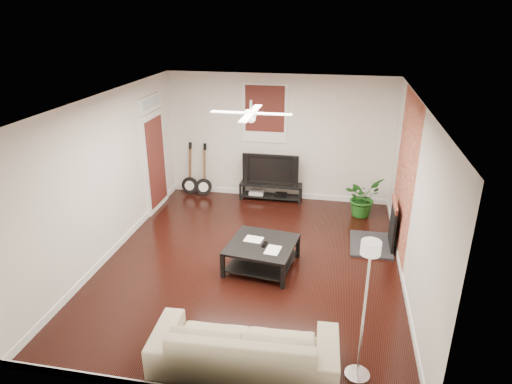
# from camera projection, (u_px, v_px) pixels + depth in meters

# --- Properties ---
(room) EXTENTS (5.01, 6.01, 2.81)m
(room) POSITION_uv_depth(u_px,v_px,m) (251.00, 187.00, 7.27)
(room) COLOR black
(room) RESTS_ON ground
(brick_accent) EXTENTS (0.02, 2.20, 2.80)m
(brick_accent) POSITION_uv_depth(u_px,v_px,m) (405.00, 176.00, 7.74)
(brick_accent) COLOR #9A4631
(brick_accent) RESTS_ON floor
(fireplace) EXTENTS (0.80, 1.10, 0.92)m
(fireplace) POSITION_uv_depth(u_px,v_px,m) (382.00, 224.00, 8.15)
(fireplace) COLOR black
(fireplace) RESTS_ON floor
(window_back) EXTENTS (1.00, 0.06, 1.30)m
(window_back) POSITION_uv_depth(u_px,v_px,m) (265.00, 113.00, 9.82)
(window_back) COLOR #39140F
(window_back) RESTS_ON wall_back
(door_left) EXTENTS (0.08, 1.00, 2.50)m
(door_left) POSITION_uv_depth(u_px,v_px,m) (155.00, 153.00, 9.49)
(door_left) COLOR white
(door_left) RESTS_ON wall_left
(tv_stand) EXTENTS (1.40, 0.37, 0.39)m
(tv_stand) POSITION_uv_depth(u_px,v_px,m) (271.00, 192.00, 10.27)
(tv_stand) COLOR black
(tv_stand) RESTS_ON floor
(tv) EXTENTS (1.25, 0.16, 0.72)m
(tv) POSITION_uv_depth(u_px,v_px,m) (271.00, 168.00, 10.08)
(tv) COLOR black
(tv) RESTS_ON tv_stand
(coffee_table) EXTENTS (1.20, 1.20, 0.45)m
(coffee_table) POSITION_uv_depth(u_px,v_px,m) (262.00, 255.00, 7.58)
(coffee_table) COLOR black
(coffee_table) RESTS_ON floor
(sofa) EXTENTS (2.28, 0.98, 0.65)m
(sofa) POSITION_uv_depth(u_px,v_px,m) (245.00, 345.00, 5.41)
(sofa) COLOR tan
(sofa) RESTS_ON floor
(floor_lamp) EXTENTS (0.32, 0.32, 1.83)m
(floor_lamp) POSITION_uv_depth(u_px,v_px,m) (364.00, 313.00, 5.05)
(floor_lamp) COLOR silver
(floor_lamp) RESTS_ON floor
(potted_plant) EXTENTS (0.98, 1.00, 0.84)m
(potted_plant) POSITION_uv_depth(u_px,v_px,m) (362.00, 197.00, 9.42)
(potted_plant) COLOR #1A5418
(potted_plant) RESTS_ON floor
(guitar_left) EXTENTS (0.39, 0.28, 1.24)m
(guitar_left) POSITION_uv_depth(u_px,v_px,m) (189.00, 169.00, 10.42)
(guitar_left) COLOR black
(guitar_left) RESTS_ON floor
(guitar_right) EXTENTS (0.41, 0.32, 1.24)m
(guitar_right) POSITION_uv_depth(u_px,v_px,m) (203.00, 171.00, 10.33)
(guitar_right) COLOR black
(guitar_right) RESTS_ON floor
(ceiling_fan) EXTENTS (1.24, 1.24, 0.32)m
(ceiling_fan) POSITION_uv_depth(u_px,v_px,m) (251.00, 113.00, 6.82)
(ceiling_fan) COLOR white
(ceiling_fan) RESTS_ON ceiling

